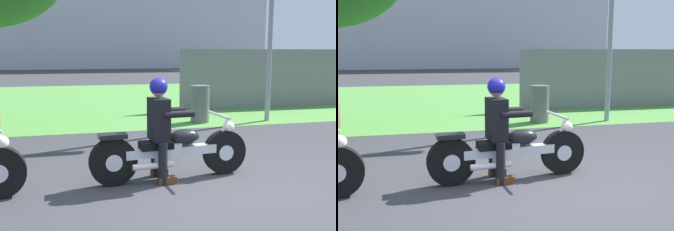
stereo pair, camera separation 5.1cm
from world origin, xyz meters
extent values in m
plane|color=#38383D|center=(0.00, 0.00, 0.00)|extent=(120.00, 120.00, 0.00)
cube|color=#549342|center=(0.00, 9.79, 0.00)|extent=(60.00, 12.00, 0.01)
cylinder|color=black|center=(0.38, 0.57, 0.31)|extent=(0.63, 0.17, 0.63)
cylinder|color=silver|center=(0.38, 0.57, 0.31)|extent=(0.23, 0.16, 0.22)
cylinder|color=black|center=(-1.21, 0.43, 0.31)|extent=(0.63, 0.17, 0.63)
cylinder|color=silver|center=(-1.21, 0.43, 0.31)|extent=(0.23, 0.16, 0.22)
cube|color=silver|center=(-0.41, 0.50, 0.39)|extent=(1.28, 0.25, 0.12)
cube|color=silver|center=(-0.46, 0.50, 0.37)|extent=(0.34, 0.27, 0.28)
ellipsoid|color=black|center=(-0.23, 0.52, 0.57)|extent=(0.46, 0.28, 0.22)
cube|color=black|center=(-0.63, 0.48, 0.49)|extent=(0.46, 0.28, 0.10)
cube|color=black|center=(-1.21, 0.43, 0.66)|extent=(0.38, 0.23, 0.06)
cylinder|color=silver|center=(0.33, 0.56, 0.56)|extent=(0.26, 0.07, 0.53)
cylinder|color=silver|center=(0.28, 0.56, 0.85)|extent=(0.09, 0.66, 0.04)
sphere|color=white|center=(0.44, 0.57, 0.67)|extent=(0.16, 0.16, 0.16)
cylinder|color=silver|center=(-0.70, 0.34, 0.25)|extent=(0.55, 0.13, 0.08)
cylinder|color=black|center=(-0.61, 0.67, 0.28)|extent=(0.12, 0.12, 0.56)
cube|color=#593319|center=(-0.55, 0.67, 0.05)|extent=(0.25, 0.12, 0.10)
cylinder|color=black|center=(-0.58, 0.31, 0.28)|extent=(0.12, 0.12, 0.56)
cube|color=#593319|center=(-0.52, 0.31, 0.05)|extent=(0.25, 0.12, 0.10)
cube|color=black|center=(-0.59, 0.49, 0.84)|extent=(0.25, 0.40, 0.56)
cylinder|color=black|center=(-0.39, 0.67, 0.92)|extent=(0.43, 0.12, 0.09)
cylinder|color=black|center=(-0.36, 0.33, 0.92)|extent=(0.43, 0.12, 0.09)
sphere|color=#D8A884|center=(-0.59, 0.49, 1.24)|extent=(0.20, 0.20, 0.20)
sphere|color=navy|center=(-0.59, 0.49, 1.27)|extent=(0.24, 0.24, 0.24)
sphere|color=white|center=(-2.51, 0.31, 0.68)|extent=(0.16, 0.16, 0.16)
cylinder|color=gray|center=(3.04, 4.30, 2.89)|extent=(0.12, 0.12, 5.79)
cylinder|color=#595E5B|center=(1.32, 4.48, 0.46)|extent=(0.46, 0.46, 0.91)
cube|color=slate|center=(4.83, 6.43, 0.90)|extent=(7.00, 0.06, 1.80)
camera|label=1|loc=(-1.65, -4.38, 1.72)|focal=40.86mm
camera|label=2|loc=(-1.60, -4.39, 1.72)|focal=40.86mm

